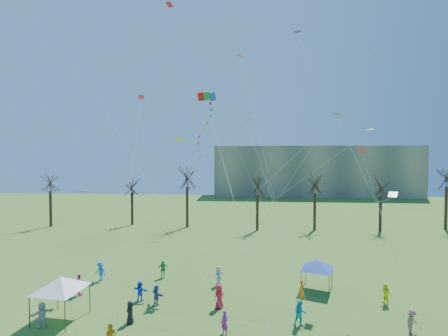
# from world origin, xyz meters

# --- Properties ---
(distant_building) EXTENTS (60.00, 14.00, 15.00)m
(distant_building) POSITION_xyz_m (22.00, 82.00, 7.50)
(distant_building) COLOR gray
(distant_building) RESTS_ON ground
(bare_tree_row) EXTENTS (70.83, 8.54, 10.89)m
(bare_tree_row) POSITION_xyz_m (3.75, 35.46, 6.99)
(bare_tree_row) COLOR black
(bare_tree_row) RESTS_ON ground
(big_box_kite) EXTENTS (3.40, 7.05, 19.51)m
(big_box_kite) POSITION_xyz_m (-1.81, 9.75, 12.97)
(big_box_kite) COLOR red
(big_box_kite) RESTS_ON ground
(canopy_tent_white) EXTENTS (4.19, 4.19, 3.16)m
(canopy_tent_white) POSITION_xyz_m (-11.65, 5.42, 2.68)
(canopy_tent_white) COLOR #3F3F44
(canopy_tent_white) RESTS_ON ground
(canopy_tent_blue) EXTENTS (3.35, 3.35, 2.68)m
(canopy_tent_blue) POSITION_xyz_m (7.84, 11.98, 2.27)
(canopy_tent_blue) COLOR #3F3F44
(canopy_tent_blue) RESTS_ON ground
(festival_crowd) EXTENTS (26.36, 14.38, 1.84)m
(festival_crowd) POSITION_xyz_m (-1.96, 6.84, 0.86)
(festival_crowd) COLOR #B33216
(festival_crowd) RESTS_ON ground
(small_kites_aloft) EXTENTS (30.56, 19.22, 33.20)m
(small_kites_aloft) POSITION_xyz_m (1.73, 11.55, 14.41)
(small_kites_aloft) COLOR red
(small_kites_aloft) RESTS_ON ground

